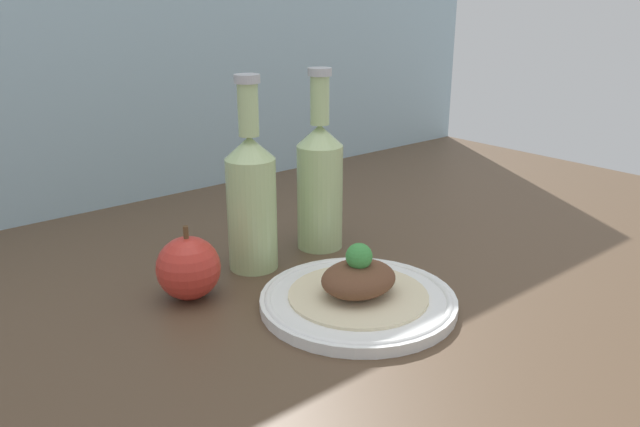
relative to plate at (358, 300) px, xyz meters
The scene contains 6 objects.
ground_plane 11.27cm from the plate, 63.85° to the left, with size 180.00×110.00×4.00cm, color brown.
plate is the anchor object (origin of this frame).
plated_food 2.77cm from the plate, 63.43° to the left, with size 18.70×18.70×7.53cm.
cider_bottle_left 22.49cm from the plate, 99.63° to the left, with size 7.41×7.41×29.08cm.
cider_bottle_right 24.32cm from the plate, 63.49° to the left, with size 7.41×7.41×29.08cm.
apple 23.37cm from the plate, 133.34° to the left, with size 8.77×8.77×10.45cm.
Camera 1 is at (-56.68, -63.84, 39.13)cm, focal length 35.00 mm.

